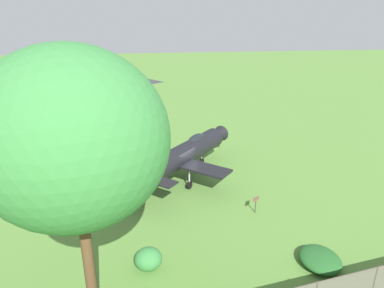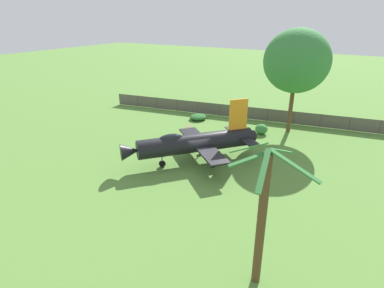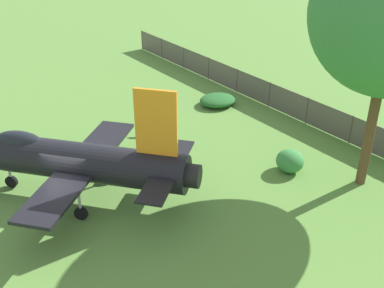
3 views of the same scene
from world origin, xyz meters
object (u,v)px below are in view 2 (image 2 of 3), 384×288
(palm_tree, at_px, (262,216))
(info_plaque, at_px, (188,127))
(display_jet, at_px, (192,143))
(shade_tree, at_px, (297,61))
(shrub_by_tree, at_px, (198,117))
(shrub_near_fence, at_px, (261,129))

(palm_tree, relative_size, info_plaque, 6.73)
(display_jet, distance_m, palm_tree, 14.54)
(shade_tree, height_order, shrub_by_tree, shade_tree)
(shade_tree, bearing_deg, shrub_near_fence, -135.83)
(shrub_by_tree, distance_m, info_plaque, 5.75)
(palm_tree, height_order, info_plaque, palm_tree)
(display_jet, bearing_deg, shrub_near_fence, -155.13)
(shrub_near_fence, bearing_deg, shrub_by_tree, 173.21)
(display_jet, xyz_separation_m, info_plaque, (-4.09, 6.14, -1.12))
(info_plaque, bearing_deg, shrub_near_fence, 31.28)
(display_jet, height_order, shade_tree, shade_tree)
(palm_tree, bearing_deg, shade_tree, 100.24)
(shrub_by_tree, bearing_deg, palm_tree, -54.66)
(shrub_by_tree, height_order, info_plaque, info_plaque)
(shade_tree, xyz_separation_m, info_plaque, (-9.71, -6.80, -7.27))
(display_jet, distance_m, info_plaque, 7.47)
(shrub_near_fence, height_order, info_plaque, shrub_near_fence)
(info_plaque, bearing_deg, shrub_by_tree, 107.66)
(display_jet, height_order, palm_tree, palm_tree)
(palm_tree, bearing_deg, display_jet, 133.14)
(display_jet, relative_size, shrub_near_fence, 7.83)
(display_jet, bearing_deg, shrub_by_tree, -111.88)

